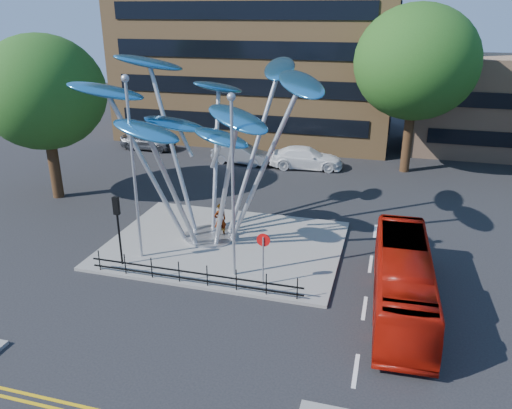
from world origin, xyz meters
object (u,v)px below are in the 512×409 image
(red_bus, at_px, (403,280))
(parked_car_right, at_px, (306,158))
(no_entry_sign_island, at_px, (263,250))
(tree_left, at_px, (43,93))
(tree_right, at_px, (416,63))
(street_lamp_right, at_px, (233,172))
(leaf_sculpture, at_px, (206,111))
(parked_car_left, at_px, (148,140))
(street_lamp_left, at_px, (132,154))
(pedestrian, at_px, (220,220))
(traffic_light_island, at_px, (117,217))
(parked_car_mid, at_px, (242,154))

(red_bus, relative_size, parked_car_right, 1.62)
(no_entry_sign_island, distance_m, parked_car_right, 18.32)
(tree_left, xyz_separation_m, no_entry_sign_island, (16.00, -7.48, -4.98))
(tree_right, xyz_separation_m, street_lamp_right, (-7.50, -19.00, -2.94))
(parked_car_right, bearing_deg, leaf_sculpture, 162.96)
(leaf_sculpture, xyz_separation_m, parked_car_left, (-11.75, 15.80, -6.05))
(no_entry_sign_island, bearing_deg, street_lamp_left, 171.39)
(street_lamp_right, xyz_separation_m, parked_car_left, (-14.32, 19.48, -4.27))
(tree_left, distance_m, street_lamp_left, 11.60)
(tree_left, distance_m, parked_car_right, 19.08)
(leaf_sculpture, distance_m, parked_car_left, 20.60)
(street_lamp_left, xyz_separation_m, no_entry_sign_island, (6.50, -0.98, -3.54))
(red_bus, height_order, pedestrian, red_bus)
(tree_left, bearing_deg, street_lamp_left, -34.38)
(leaf_sculpture, xyz_separation_m, traffic_light_island, (-2.93, -4.18, -4.26))
(traffic_light_island, height_order, no_entry_sign_island, traffic_light_island)
(leaf_sculpture, bearing_deg, traffic_light_island, -125.04)
(pedestrian, distance_m, parked_car_mid, 14.21)
(parked_car_mid, bearing_deg, tree_left, 144.41)
(tree_left, height_order, pedestrian, tree_left)
(street_lamp_left, height_order, no_entry_sign_island, street_lamp_left)
(tree_right, xyz_separation_m, tree_left, (-22.00, -12.00, -1.24))
(tree_left, xyz_separation_m, street_lamp_right, (14.50, -7.00, -1.70))
(tree_left, xyz_separation_m, parked_car_mid, (9.40, 10.59, -6.02))
(red_bus, bearing_deg, no_entry_sign_island, 177.60)
(street_lamp_right, distance_m, no_entry_sign_island, 3.64)
(traffic_light_island, bearing_deg, street_lamp_left, 63.43)
(red_bus, relative_size, pedestrian, 4.87)
(traffic_light_island, relative_size, parked_car_right, 0.60)
(pedestrian, bearing_deg, street_lamp_right, 74.14)
(traffic_light_island, bearing_deg, no_entry_sign_island, 0.13)
(parked_car_left, relative_size, parked_car_mid, 1.02)
(street_lamp_left, relative_size, parked_car_right, 1.55)
(traffic_light_island, xyz_separation_m, parked_car_right, (5.58, 18.25, -1.79))
(street_lamp_right, xyz_separation_m, no_entry_sign_island, (1.50, -0.48, -3.28))
(traffic_light_island, height_order, pedestrian, traffic_light_island)
(no_entry_sign_island, bearing_deg, pedestrian, 129.66)
(tree_left, distance_m, parked_car_mid, 15.39)
(tree_right, distance_m, parked_car_mid, 14.61)
(leaf_sculpture, bearing_deg, street_lamp_left, -127.40)
(leaf_sculpture, bearing_deg, no_entry_sign_island, -45.67)
(parked_car_right, bearing_deg, no_entry_sign_island, 178.07)
(street_lamp_left, bearing_deg, tree_left, 145.62)
(tree_right, relative_size, no_entry_sign_island, 4.94)
(pedestrian, bearing_deg, tree_right, -165.84)
(red_bus, distance_m, parked_car_mid, 21.98)
(street_lamp_left, distance_m, parked_car_right, 18.55)
(red_bus, xyz_separation_m, parked_car_right, (-7.31, 18.24, -0.46))
(traffic_light_island, relative_size, parked_car_left, 0.71)
(tree_left, relative_size, pedestrian, 5.47)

